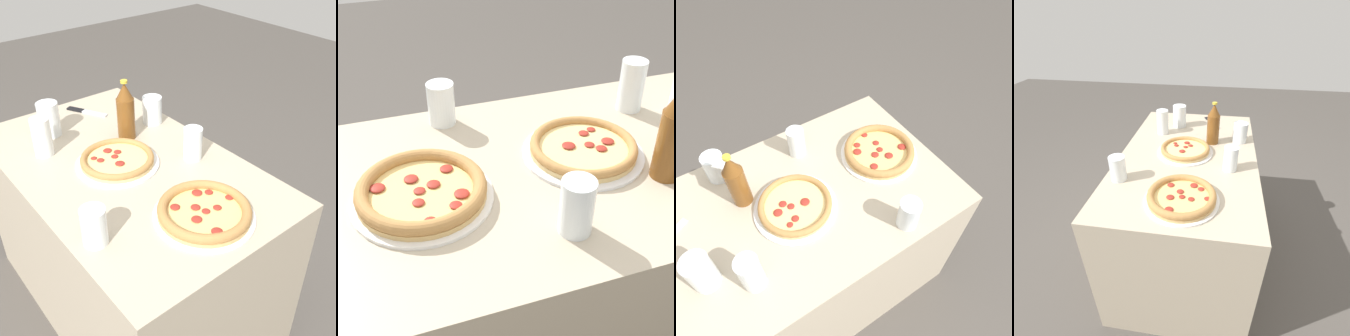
{
  "view_description": "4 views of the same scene",
  "coord_description": "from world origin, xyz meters",
  "views": [
    {
      "loc": [
        1.07,
        -0.66,
        1.54
      ],
      "look_at": [
        0.22,
        0.03,
        0.8
      ],
      "focal_mm": 45.0,
      "sensor_mm": 36.0,
      "label": 1
    },
    {
      "loc": [
        0.47,
        0.82,
        1.36
      ],
      "look_at": [
        0.2,
        0.03,
        0.76
      ],
      "focal_mm": 50.0,
      "sensor_mm": 36.0,
      "label": 2
    },
    {
      "loc": [
        -0.21,
        -0.64,
        1.7
      ],
      "look_at": [
        0.21,
        -0.0,
        0.78
      ],
      "focal_mm": 35.0,
      "sensor_mm": 36.0,
      "label": 3
    },
    {
      "loc": [
        1.21,
        0.15,
        1.39
      ],
      "look_at": [
        0.19,
        -0.0,
        0.75
      ],
      "focal_mm": 28.0,
      "sensor_mm": 36.0,
      "label": 4
    }
  ],
  "objects": [
    {
      "name": "ground_plane",
      "position": [
        0.0,
        0.0,
        0.0
      ],
      "size": [
        8.0,
        8.0,
        0.0
      ],
      "primitive_type": "plane",
      "color": "#4C4742"
    },
    {
      "name": "table",
      "position": [
        0.0,
        0.0,
        0.36
      ],
      "size": [
        1.16,
        0.71,
        0.71
      ],
      "color": "#B7A88E",
      "rests_on": "ground_plane"
    },
    {
      "name": "pizza_salami",
      "position": [
        -0.01,
        -0.02,
        0.73
      ],
      "size": [
        0.3,
        0.3,
        0.04
      ],
      "color": "silver",
      "rests_on": "table"
    },
    {
      "name": "pizza_veggie",
      "position": [
        0.39,
        0.02,
        0.74
      ],
      "size": [
        0.31,
        0.31,
        0.04
      ],
      "color": "white",
      "rests_on": "table"
    },
    {
      "name": "glass_water",
      "position": [
        -0.24,
        -0.19,
        0.78
      ],
      "size": [
        0.07,
        0.07,
        0.14
      ],
      "color": "white",
      "rests_on": "table"
    },
    {
      "name": "glass_orange_juice",
      "position": [
        0.28,
        -0.28,
        0.77
      ],
      "size": [
        0.07,
        0.07,
        0.11
      ],
      "color": "white",
      "rests_on": "table"
    },
    {
      "name": "glass_mango_juice",
      "position": [
        0.12,
        0.22,
        0.77
      ],
      "size": [
        0.07,
        0.07,
        0.12
      ],
      "color": "white",
      "rests_on": "table"
    },
    {
      "name": "beer_bottle",
      "position": [
        -0.15,
        0.12,
        0.83
      ],
      "size": [
        0.07,
        0.07,
        0.24
      ],
      "color": "brown",
      "rests_on": "table"
    }
  ]
}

